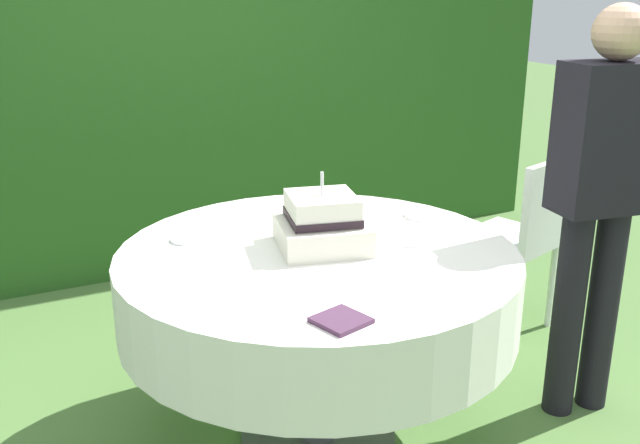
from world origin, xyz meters
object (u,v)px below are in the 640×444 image
(serving_plate_far, at_px, (422,215))
(napkin_stack, at_px, (341,320))
(serving_plate_left, at_px, (186,239))
(standing_person, at_px, (601,190))
(garden_chair, at_px, (526,229))
(cake_table, at_px, (318,287))
(serving_plate_near, at_px, (409,242))
(wedding_cake, at_px, (323,223))

(serving_plate_far, height_order, napkin_stack, napkin_stack)
(serving_plate_left, xyz_separation_m, standing_person, (1.43, -0.58, 0.15))
(standing_person, bearing_deg, garden_chair, 68.58)
(cake_table, height_order, serving_plate_near, serving_plate_near)
(cake_table, bearing_deg, wedding_cake, 37.98)
(napkin_stack, bearing_deg, standing_person, 11.70)
(serving_plate_far, xyz_separation_m, napkin_stack, (-0.74, -0.69, 0.00))
(serving_plate_left, relative_size, garden_chair, 0.12)
(serving_plate_left, bearing_deg, serving_plate_far, -9.12)
(wedding_cake, relative_size, serving_plate_far, 2.53)
(serving_plate_near, height_order, napkin_stack, napkin_stack)
(serving_plate_far, height_order, standing_person, standing_person)
(cake_table, relative_size, serving_plate_near, 13.90)
(serving_plate_far, relative_size, serving_plate_left, 1.33)
(garden_chair, bearing_deg, napkin_stack, -149.08)
(garden_chair, bearing_deg, serving_plate_near, -155.58)
(serving_plate_near, xyz_separation_m, standing_person, (0.72, -0.19, 0.15))
(cake_table, xyz_separation_m, garden_chair, (1.29, 0.36, -0.09))
(serving_plate_far, relative_size, napkin_stack, 1.10)
(serving_plate_left, bearing_deg, garden_chair, 1.77)
(serving_plate_far, bearing_deg, standing_person, -40.84)
(cake_table, height_order, serving_plate_left, serving_plate_left)
(serving_plate_far, bearing_deg, cake_table, -164.03)
(cake_table, distance_m, garden_chair, 1.34)
(wedding_cake, distance_m, serving_plate_far, 0.53)
(serving_plate_near, relative_size, serving_plate_far, 0.70)
(cake_table, height_order, serving_plate_far, serving_plate_far)
(napkin_stack, bearing_deg, wedding_cake, 67.84)
(wedding_cake, relative_size, serving_plate_near, 3.63)
(serving_plate_near, distance_m, serving_plate_far, 0.32)
(serving_plate_left, bearing_deg, napkin_stack, -76.95)
(wedding_cake, xyz_separation_m, standing_person, (1.01, -0.30, 0.07))
(cake_table, bearing_deg, napkin_stack, -109.97)
(cake_table, distance_m, napkin_stack, 0.59)
(wedding_cake, xyz_separation_m, napkin_stack, (-0.23, -0.56, -0.08))
(cake_table, bearing_deg, garden_chair, 15.45)
(wedding_cake, distance_m, garden_chair, 1.34)
(serving_plate_near, height_order, garden_chair, garden_chair)
(serving_plate_far, bearing_deg, serving_plate_near, -132.47)
(cake_table, relative_size, garden_chair, 1.59)
(wedding_cake, xyz_separation_m, serving_plate_far, (0.51, 0.13, -0.08))
(garden_chair, bearing_deg, serving_plate_left, -178.23)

